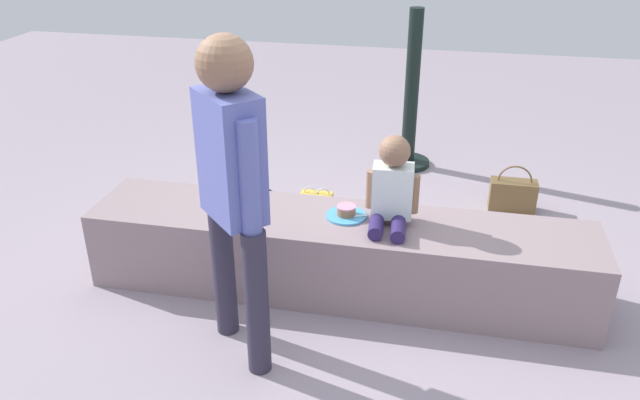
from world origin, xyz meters
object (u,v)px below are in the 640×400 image
(water_bottle_near_gift, at_px, (550,240))
(cake_plate, at_px, (346,213))
(gift_bag, at_px, (317,213))
(adult_standing, at_px, (232,177))
(cake_box_white, at_px, (434,233))
(handbag_black_leather, at_px, (262,215))
(child_seated, at_px, (392,187))
(handbag_brown_canvas, at_px, (513,194))

(water_bottle_near_gift, bearing_deg, cake_plate, -152.93)
(gift_bag, bearing_deg, adult_standing, -95.50)
(cake_box_white, relative_size, handbag_black_leather, 0.94)
(cake_box_white, bearing_deg, child_seated, -110.47)
(water_bottle_near_gift, bearing_deg, handbag_black_leather, -177.71)
(cake_plate, relative_size, handbag_black_leather, 0.70)
(adult_standing, bearing_deg, handbag_black_leather, 101.96)
(water_bottle_near_gift, relative_size, handbag_brown_canvas, 0.64)
(adult_standing, xyz_separation_m, cake_plate, (0.40, 0.64, -0.46))
(cake_plate, distance_m, handbag_black_leather, 0.90)
(cake_plate, bearing_deg, handbag_black_leather, 140.72)
(adult_standing, bearing_deg, gift_bag, 84.50)
(child_seated, xyz_separation_m, handbag_brown_canvas, (0.74, 1.20, -0.54))
(adult_standing, xyz_separation_m, handbag_black_leather, (-0.25, 1.17, -0.82))
(child_seated, xyz_separation_m, gift_bag, (-0.52, 0.57, -0.50))
(adult_standing, height_order, cake_box_white, adult_standing)
(gift_bag, bearing_deg, cake_box_white, 4.23)
(cake_plate, bearing_deg, handbag_brown_canvas, 49.94)
(child_seated, bearing_deg, handbag_brown_canvas, 58.09)
(child_seated, xyz_separation_m, cake_box_white, (0.23, 0.63, -0.59))
(cake_plate, relative_size, cake_box_white, 0.74)
(adult_standing, distance_m, cake_plate, 0.88)
(water_bottle_near_gift, height_order, handbag_black_leather, handbag_black_leather)
(child_seated, distance_m, handbag_black_leather, 1.18)
(cake_plate, xyz_separation_m, cake_box_white, (0.47, 0.60, -0.40))
(child_seated, bearing_deg, cake_box_white, 69.53)
(child_seated, bearing_deg, handbag_black_leather, 148.03)
(adult_standing, bearing_deg, handbag_brown_canvas, 52.72)
(cake_plate, height_order, cake_box_white, cake_plate)
(cake_plate, xyz_separation_m, water_bottle_near_gift, (1.17, 0.60, -0.37))
(child_seated, height_order, cake_box_white, child_seated)
(adult_standing, relative_size, handbag_black_leather, 4.75)
(water_bottle_near_gift, distance_m, handbag_black_leather, 1.82)
(gift_bag, bearing_deg, child_seated, -47.56)
(water_bottle_near_gift, bearing_deg, child_seated, -146.19)
(child_seated, distance_m, adult_standing, 0.93)
(child_seated, distance_m, cake_plate, 0.31)
(handbag_black_leather, bearing_deg, cake_plate, -39.28)
(gift_bag, height_order, handbag_black_leather, gift_bag)
(cake_plate, height_order, handbag_brown_canvas, cake_plate)
(cake_box_white, bearing_deg, gift_bag, -175.77)
(gift_bag, bearing_deg, handbag_black_leather, -176.96)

